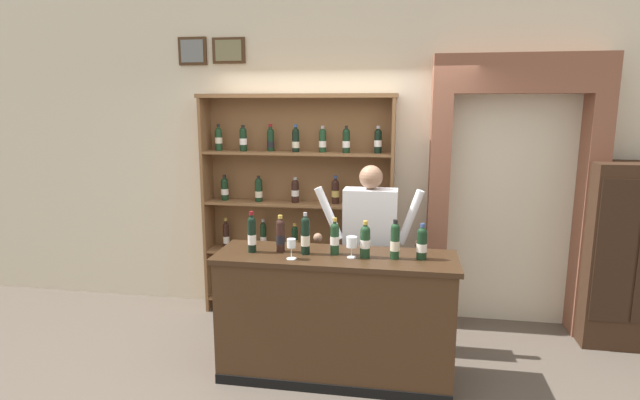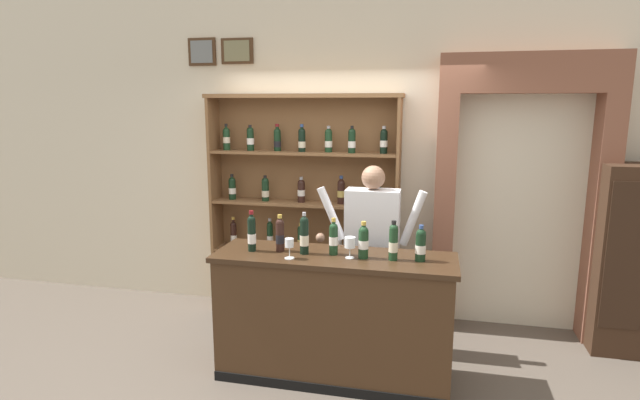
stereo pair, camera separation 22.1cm
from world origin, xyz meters
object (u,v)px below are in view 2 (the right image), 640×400
(side_cabinet, at_px, (638,260))
(tasting_bottle_rosso, at_px, (304,235))
(tasting_bottle_vin_santo, at_px, (334,238))
(tasting_bottle_chianti, at_px, (421,244))
(tasting_bottle_super_tuscan, at_px, (252,233))
(tasting_bottle_brunello, at_px, (393,241))
(tasting_counter, at_px, (334,317))
(tasting_bottle_riserva, at_px, (363,241))
(wine_shelf, at_px, (304,200))
(wine_glass_left, at_px, (350,243))
(shopkeeper, at_px, (372,237))
(wine_glass_center, at_px, (289,244))
(tasting_bottle_bianco, at_px, (280,234))

(side_cabinet, bearing_deg, tasting_bottle_rosso, -159.04)
(tasting_bottle_vin_santo, xyz_separation_m, tasting_bottle_chianti, (0.66, -0.01, -0.01))
(tasting_bottle_super_tuscan, bearing_deg, tasting_bottle_brunello, 0.61)
(tasting_counter, height_order, tasting_bottle_riserva, tasting_bottle_riserva)
(tasting_bottle_super_tuscan, xyz_separation_m, tasting_bottle_riserva, (0.89, 0.01, -0.02))
(side_cabinet, bearing_deg, tasting_bottle_super_tuscan, -161.37)
(wine_shelf, distance_m, tasting_bottle_super_tuscan, 1.25)
(tasting_bottle_super_tuscan, height_order, tasting_bottle_vin_santo, tasting_bottle_super_tuscan)
(tasting_bottle_chianti, bearing_deg, wine_glass_left, -174.03)
(tasting_bottle_rosso, distance_m, tasting_bottle_brunello, 0.69)
(wine_shelf, relative_size, tasting_bottle_brunello, 7.48)
(shopkeeper, xyz_separation_m, tasting_bottle_chianti, (0.43, -0.54, 0.11))
(tasting_bottle_vin_santo, bearing_deg, tasting_bottle_brunello, -4.76)
(tasting_bottle_rosso, xyz_separation_m, wine_glass_left, (0.36, -0.03, -0.03))
(shopkeeper, relative_size, tasting_bottle_vin_santo, 5.70)
(wine_glass_center, bearing_deg, tasting_bottle_vin_santo, 30.36)
(tasting_bottle_vin_santo, relative_size, wine_glass_left, 1.77)
(side_cabinet, height_order, tasting_bottle_bianco, side_cabinet)
(tasting_bottle_brunello, bearing_deg, wine_glass_left, -175.05)
(tasting_counter, bearing_deg, tasting_bottle_chianti, 0.53)
(tasting_bottle_vin_santo, relative_size, tasting_bottle_brunello, 0.96)
(wine_shelf, height_order, wine_glass_center, wine_shelf)
(tasting_bottle_chianti, bearing_deg, tasting_bottle_bianco, 179.50)
(tasting_counter, bearing_deg, tasting_bottle_vin_santo, 116.05)
(tasting_bottle_brunello, distance_m, wine_glass_center, 0.78)
(tasting_bottle_rosso, xyz_separation_m, tasting_bottle_riserva, (0.46, -0.01, -0.02))
(tasting_bottle_chianti, bearing_deg, wine_glass_center, -170.25)
(side_cabinet, distance_m, wine_glass_center, 3.05)
(wine_glass_left, bearing_deg, tasting_bottle_bianco, 173.59)
(tasting_bottle_super_tuscan, distance_m, tasting_bottle_chianti, 1.31)
(wine_shelf, xyz_separation_m, wine_glass_left, (0.69, -1.26, -0.07))
(tasting_bottle_bianco, xyz_separation_m, tasting_bottle_rosso, (0.21, -0.03, 0.01))
(tasting_bottle_chianti, bearing_deg, wine_shelf, 135.08)
(tasting_counter, distance_m, wine_glass_center, 0.71)
(tasting_bottle_vin_santo, xyz_separation_m, tasting_bottle_riserva, (0.24, -0.04, -0.00))
(wine_shelf, height_order, tasting_bottle_riserva, wine_shelf)
(tasting_counter, relative_size, wine_glass_left, 11.40)
(tasting_counter, bearing_deg, tasting_bottle_rosso, -176.51)
(wine_shelf, bearing_deg, shopkeeper, -40.44)
(tasting_bottle_chianti, bearing_deg, tasting_bottle_rosso, -178.69)
(wine_shelf, xyz_separation_m, tasting_bottle_vin_santo, (0.55, -1.20, -0.05))
(wine_glass_left, bearing_deg, tasting_bottle_chianti, 5.97)
(wine_shelf, xyz_separation_m, tasting_bottle_super_tuscan, (-0.10, -1.25, -0.04))
(wine_shelf, relative_size, shopkeeper, 1.37)
(tasting_counter, height_order, wine_glass_left, wine_glass_left)
(tasting_bottle_super_tuscan, distance_m, wine_glass_center, 0.37)
(tasting_bottle_brunello, bearing_deg, tasting_bottle_vin_santo, 175.24)
(wine_shelf, relative_size, tasting_bottle_riserva, 7.94)
(side_cabinet, relative_size, tasting_bottle_vin_santo, 5.75)
(tasting_bottle_rosso, bearing_deg, wine_shelf, 104.87)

